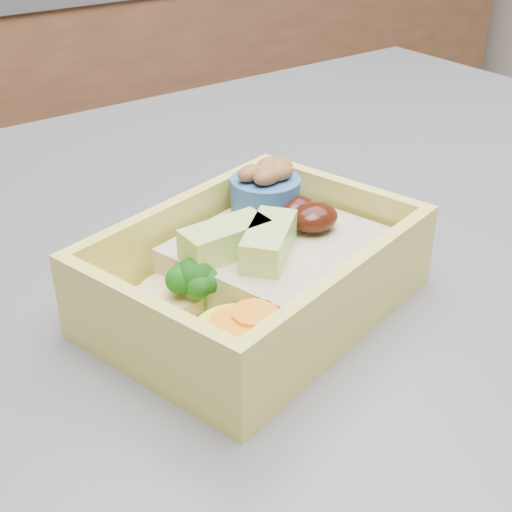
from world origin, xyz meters
TOP-DOWN VIEW (x-y plane):
  - bento_box at (0.14, -0.04)m, footprint 0.19×0.16m

SIDE VIEW (x-z plane):
  - bento_box at x=0.14m, z-range 0.91..0.97m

